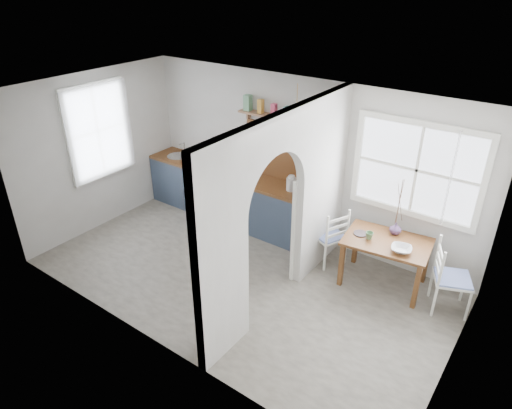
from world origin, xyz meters
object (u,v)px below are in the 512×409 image
Objects in this scene: vase at (396,228)px; kettle at (291,183)px; dining_table at (384,262)px; chair_right at (453,278)px; chair_left at (329,235)px.

kettle is at bearing -179.91° from vase.
chair_right is (0.90, -0.01, 0.13)m from dining_table.
chair_left reaches higher than dining_table.
chair_right reaches higher than dining_table.
dining_table is 4.64× the size of kettle.
dining_table is at bearing -18.96° from kettle.
dining_table is 0.91m from chair_left.
chair_right reaches higher than vase.
dining_table is at bearing 66.75° from chair_right.
dining_table is 1.83m from kettle.
chair_right reaches higher than chair_left.
vase is (1.70, 0.00, -0.23)m from kettle.
kettle reaches higher than dining_table.
chair_left is at bearing -168.28° from vase.
chair_left is (-0.90, 0.04, 0.10)m from dining_table.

